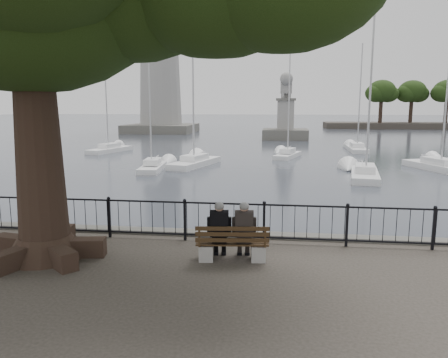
% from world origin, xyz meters
% --- Properties ---
extents(harbor, '(260.00, 260.00, 1.20)m').
position_xyz_m(harbor, '(0.00, 3.00, -0.50)').
color(harbor, '#54524D').
rests_on(harbor, ground).
extents(railing, '(22.06, 0.06, 1.00)m').
position_xyz_m(railing, '(0.00, 2.50, 0.56)').
color(railing, black).
rests_on(railing, ground).
extents(bench, '(1.63, 0.64, 0.84)m').
position_xyz_m(bench, '(0.36, 1.16, 0.29)').
color(bench, gray).
rests_on(bench, ground).
extents(person_left, '(0.41, 0.69, 1.33)m').
position_xyz_m(person_left, '(0.06, 1.22, 0.61)').
color(person_left, black).
rests_on(person_left, ground).
extents(person_right, '(0.41, 0.69, 1.33)m').
position_xyz_m(person_right, '(0.60, 1.28, 0.61)').
color(person_right, black).
rests_on(person_right, ground).
extents(lighthouse, '(10.72, 10.72, 32.57)m').
position_xyz_m(lighthouse, '(-18.00, 62.00, 12.80)').
color(lighthouse, '#54524D').
rests_on(lighthouse, ground).
extents(lion_monument, '(5.81, 5.81, 8.62)m').
position_xyz_m(lion_monument, '(2.00, 49.94, 1.15)').
color(lion_monument, '#54524D').
rests_on(lion_monument, ground).
extents(sailboat_a, '(1.81, 4.80, 8.33)m').
position_xyz_m(sailboat_a, '(-7.26, 20.68, -0.72)').
color(sailboat_a, white).
rests_on(sailboat_a, ground).
extents(sailboat_b, '(3.12, 6.11, 12.10)m').
position_xyz_m(sailboat_b, '(-4.80, 23.12, -0.66)').
color(sailboat_b, white).
rests_on(sailboat_b, ground).
extents(sailboat_c, '(2.39, 5.74, 10.91)m').
position_xyz_m(sailboat_c, '(6.52, 19.09, -0.68)').
color(sailboat_c, white).
rests_on(sailboat_c, ground).
extents(sailboat_d, '(3.61, 6.14, 10.78)m').
position_xyz_m(sailboat_d, '(12.17, 23.11, -0.69)').
color(sailboat_d, white).
rests_on(sailboat_d, ground).
extents(sailboat_e, '(2.85, 5.63, 12.42)m').
position_xyz_m(sailboat_e, '(-14.68, 31.53, -0.64)').
color(sailboat_e, white).
rests_on(sailboat_e, ground).
extents(sailboat_f, '(2.53, 4.79, 8.82)m').
position_xyz_m(sailboat_f, '(2.02, 29.24, -0.71)').
color(sailboat_f, white).
rests_on(sailboat_f, ground).
extents(sailboat_g, '(1.56, 5.38, 10.25)m').
position_xyz_m(sailboat_g, '(8.73, 35.33, -0.69)').
color(sailboat_g, white).
rests_on(sailboat_g, ground).
extents(far_shore, '(30.00, 8.60, 9.18)m').
position_xyz_m(far_shore, '(25.54, 79.46, 3.00)').
color(far_shore, '#322D27').
rests_on(far_shore, ground).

